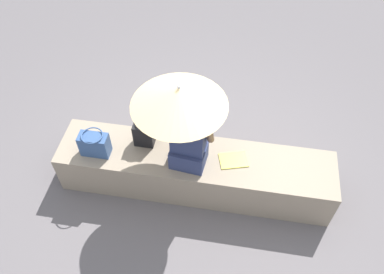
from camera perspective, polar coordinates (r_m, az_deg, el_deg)
ground_plane at (r=4.35m, az=0.44°, el=-6.92°), size 14.00×14.00×0.00m
stone_bench at (r=4.14m, az=0.46°, el=-5.03°), size 2.87×0.60×0.50m
person_seated at (r=3.60m, az=-0.52°, el=0.01°), size 0.49×0.31×0.90m
parasol at (r=3.30m, az=-1.93°, el=5.97°), size 0.86×0.86×0.99m
handbag_black at (r=4.00m, az=-14.23°, el=-1.03°), size 0.29×0.22×0.27m
tote_bag_canvas at (r=3.99m, az=-7.10°, el=0.51°), size 0.20×0.16×0.29m
magazine at (r=3.93m, az=6.16°, el=-3.41°), size 0.33×0.27×0.01m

